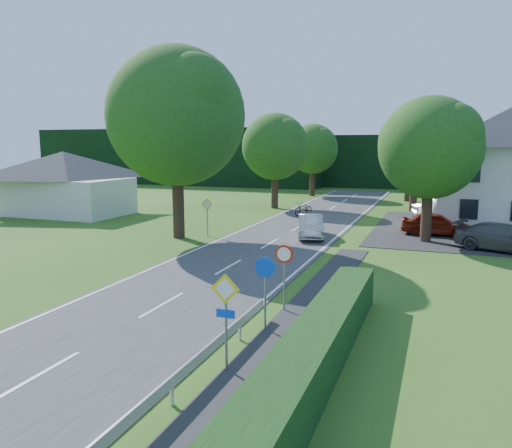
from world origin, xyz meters
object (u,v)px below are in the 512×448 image
at_px(streetlight, 423,166).
at_px(moving_car, 311,226).
at_px(parked_car_grey, 504,238).
at_px(motorcycle, 304,209).
at_px(parasol, 440,210).
at_px(parked_car_silver_a, 446,210).
at_px(parked_car_red, 436,224).

relative_size(streetlight, moving_car, 1.87).
relative_size(streetlight, parked_car_grey, 1.57).
relative_size(motorcycle, parasol, 0.92).
bearing_deg(parked_car_silver_a, moving_car, 124.80).
height_order(moving_car, parked_car_grey, parked_car_grey).
bearing_deg(motorcycle, streetlight, -9.89).
xyz_separation_m(parked_car_red, parked_car_silver_a, (0.68, 6.61, 0.09)).
height_order(parked_car_silver_a, parasol, parasol).
xyz_separation_m(streetlight, parked_car_grey, (4.51, -3.50, -3.69)).
relative_size(streetlight, parked_car_red, 1.90).
height_order(motorcycle, parked_car_silver_a, parked_car_silver_a).
distance_m(motorcycle, parked_car_red, 11.67).
xyz_separation_m(motorcycle, parked_car_red, (10.22, -5.64, 0.16)).
xyz_separation_m(parked_car_grey, parasol, (-3.35, 8.50, 0.31)).
xyz_separation_m(parked_car_silver_a, parked_car_grey, (2.88, -10.50, -0.07)).
distance_m(moving_car, parasol, 11.11).
bearing_deg(parasol, motorcycle, 174.35).
height_order(moving_car, motorcycle, moving_car).
distance_m(parked_car_silver_a, parked_car_grey, 10.89).
relative_size(parked_car_silver_a, parked_car_grey, 0.96).
distance_m(parked_car_red, parked_car_grey, 5.27).
relative_size(parked_car_red, parasol, 1.80).
relative_size(motorcycle, parked_car_silver_a, 0.44).
relative_size(motorcycle, parked_car_grey, 0.42).
height_order(parked_car_grey, parasol, parasol).
bearing_deg(parked_car_grey, parked_car_silver_a, 35.54).
height_order(motorcycle, parasol, parasol).
distance_m(streetlight, motorcycle, 11.71).
bearing_deg(parked_car_grey, parked_car_red, 62.61).
bearing_deg(motorcycle, parked_car_red, -5.71).
xyz_separation_m(streetlight, parasol, (1.17, 5.00, -3.37)).
relative_size(streetlight, motorcycle, 3.74).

